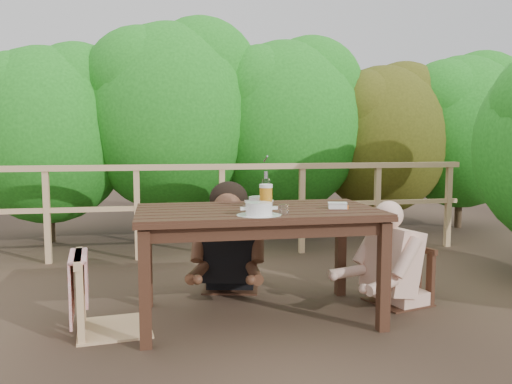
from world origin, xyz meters
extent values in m
plane|color=#463426|center=(0.00, 0.00, 0.00)|extent=(60.00, 60.00, 0.00)
cube|color=#331D12|center=(0.00, 0.00, 0.39)|extent=(1.67, 0.94, 0.77)
cube|color=tan|center=(-0.99, -0.05, 0.50)|extent=(0.55, 0.55, 1.00)
cube|color=#331D12|center=(-0.08, 0.77, 0.46)|extent=(0.55, 0.55, 0.92)
cube|color=#331D12|center=(1.14, 0.12, 0.42)|extent=(0.51, 0.51, 0.83)
cube|color=tan|center=(0.00, 2.00, 0.51)|extent=(5.60, 0.10, 1.01)
cylinder|color=white|center=(-0.05, -0.30, 0.82)|extent=(0.29, 0.29, 0.10)
cylinder|color=white|center=(0.04, 0.14, 0.81)|extent=(0.25, 0.25, 0.08)
ellipsoid|color=#A66E3C|center=(-0.05, -0.30, 0.81)|extent=(0.12, 0.09, 0.07)
cylinder|color=#CD9413|center=(0.07, 0.05, 0.86)|extent=(0.09, 0.09, 0.18)
cylinder|color=silver|center=(0.10, 0.18, 0.91)|extent=(0.06, 0.06, 0.27)
cylinder|color=white|center=(0.11, -0.30, 0.81)|extent=(0.07, 0.07, 0.08)
cube|color=silver|center=(0.56, -0.10, 0.80)|extent=(0.15, 0.13, 0.06)
camera|label=1|loc=(-0.69, -3.51, 1.27)|focal=36.14mm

